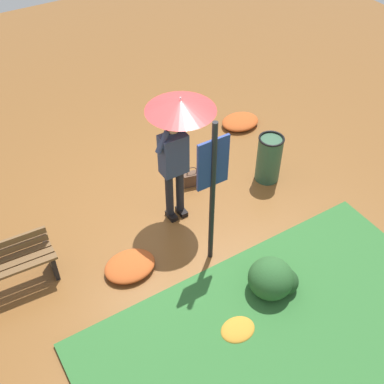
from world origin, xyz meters
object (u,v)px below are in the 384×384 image
(info_sign_post, at_px, (213,179))
(handbag, at_px, (192,179))
(person_with_umbrella, at_px, (177,130))
(park_bench, at_px, (0,270))
(trash_bin, at_px, (269,158))

(info_sign_post, relative_size, handbag, 6.22)
(person_with_umbrella, relative_size, park_bench, 1.46)
(park_bench, bearing_deg, handbag, 8.94)
(park_bench, distance_m, trash_bin, 4.35)
(park_bench, xyz_separation_m, trash_bin, (4.35, -0.01, 0.02))
(handbag, height_order, trash_bin, trash_bin)
(handbag, relative_size, trash_bin, 0.44)
(handbag, bearing_deg, person_with_umbrella, -138.47)
(info_sign_post, bearing_deg, person_with_umbrella, 85.53)
(info_sign_post, height_order, trash_bin, info_sign_post)
(info_sign_post, relative_size, trash_bin, 2.76)
(trash_bin, bearing_deg, park_bench, 179.90)
(person_with_umbrella, height_order, handbag, person_with_umbrella)
(trash_bin, bearing_deg, info_sign_post, -151.99)
(person_with_umbrella, xyz_separation_m, trash_bin, (1.65, -0.07, -1.13))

